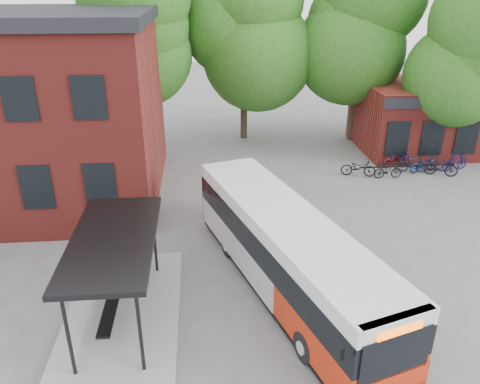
{
  "coord_description": "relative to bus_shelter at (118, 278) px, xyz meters",
  "views": [
    {
      "loc": [
        -1.86,
        -12.99,
        9.61
      ],
      "look_at": [
        -0.4,
        3.75,
        2.0
      ],
      "focal_mm": 35.0,
      "sensor_mm": 36.0,
      "label": 1
    }
  ],
  "objects": [
    {
      "name": "bike_rail",
      "position": [
        13.78,
        11.0,
        -1.26
      ],
      "size": [
        5.2,
        0.1,
        0.38
      ],
      "primitive_type": null,
      "color": "black",
      "rests_on": "ground"
    },
    {
      "name": "tree_2",
      "position": [
        12.5,
        17.0,
        4.05
      ],
      "size": [
        7.92,
        7.92,
        11.0
      ],
      "primitive_type": null,
      "color": "#235817",
      "rests_on": "ground"
    },
    {
      "name": "bus_shelter",
      "position": [
        0.0,
        0.0,
        0.0
      ],
      "size": [
        3.6,
        7.0,
        2.9
      ],
      "primitive_type": null,
      "color": "black",
      "rests_on": "ground"
    },
    {
      "name": "shop_row",
      "position": [
        19.5,
        15.0,
        0.55
      ],
      "size": [
        14.0,
        6.2,
        4.0
      ],
      "primitive_type": null,
      "color": "maroon",
      "rests_on": "ground"
    },
    {
      "name": "bicycle_6",
      "position": [
        14.71,
        10.96,
        -0.98
      ],
      "size": [
        1.89,
        1.14,
        0.94
      ],
      "primitive_type": "imported",
      "rotation": [
        0.0,
        0.0,
        1.89
      ],
      "color": "#051E53",
      "rests_on": "ground"
    },
    {
      "name": "bicycle_0",
      "position": [
        10.98,
        10.72,
        -0.97
      ],
      "size": [
        1.92,
        1.08,
        0.96
      ],
      "primitive_type": "imported",
      "rotation": [
        0.0,
        0.0,
        1.31
      ],
      "color": "black",
      "rests_on": "ground"
    },
    {
      "name": "bicycle_4",
      "position": [
        13.54,
        11.99,
        -0.99
      ],
      "size": [
        1.81,
        0.8,
        0.92
      ],
      "primitive_type": "imported",
      "rotation": [
        0.0,
        0.0,
        1.46
      ],
      "color": "#0E1D50",
      "rests_on": "ground"
    },
    {
      "name": "bicycle_1",
      "position": [
        12.46,
        10.25,
        -1.0
      ],
      "size": [
        1.52,
        0.45,
        0.91
      ],
      "primitive_type": "imported",
      "rotation": [
        0.0,
        0.0,
        1.58
      ],
      "color": "black",
      "rests_on": "ground"
    },
    {
      "name": "bicycle_3",
      "position": [
        14.12,
        10.99,
        -0.96
      ],
      "size": [
        1.69,
        0.81,
        0.98
      ],
      "primitive_type": "imported",
      "rotation": [
        0.0,
        0.0,
        1.35
      ],
      "color": "black",
      "rests_on": "ground"
    },
    {
      "name": "ground",
      "position": [
        4.5,
        1.0,
        -1.45
      ],
      "size": [
        100.0,
        100.0,
        0.0
      ],
      "primitive_type": "plane",
      "color": "#5E5D60"
    },
    {
      "name": "tree_0",
      "position": [
        -1.5,
        17.0,
        4.05
      ],
      "size": [
        7.92,
        7.92,
        11.0
      ],
      "primitive_type": null,
      "color": "#235817",
      "rests_on": "ground"
    },
    {
      "name": "bicycle_2",
      "position": [
        13.54,
        11.87,
        -1.01
      ],
      "size": [
        1.79,
        1.07,
        0.89
      ],
      "primitive_type": "imported",
      "rotation": [
        0.0,
        0.0,
        1.88
      ],
      "color": "#5D1010",
      "rests_on": "ground"
    },
    {
      "name": "bicycle_5",
      "position": [
        15.41,
        10.36,
        -0.93
      ],
      "size": [
        1.8,
        1.12,
        1.05
      ],
      "primitive_type": "imported",
      "rotation": [
        0.0,
        0.0,
        1.18
      ],
      "color": "black",
      "rests_on": "ground"
    },
    {
      "name": "tree_3",
      "position": [
        17.5,
        13.0,
        3.19
      ],
      "size": [
        7.04,
        7.04,
        9.28
      ],
      "primitive_type": null,
      "color": "#235817",
      "rests_on": "ground"
    },
    {
      "name": "bicycle_7",
      "position": [
        16.56,
        11.05,
        -0.93
      ],
      "size": [
        1.79,
        0.96,
        1.03
      ],
      "primitive_type": "imported",
      "rotation": [
        0.0,
        0.0,
        1.86
      ],
      "color": "#0B0E3F",
      "rests_on": "ground"
    },
    {
      "name": "city_bus",
      "position": [
        5.3,
        1.04,
        -0.06
      ],
      "size": [
        5.5,
        11.15,
        2.78
      ],
      "primitive_type": null,
      "rotation": [
        0.0,
        0.0,
        0.3
      ],
      "color": "red",
      "rests_on": "ground"
    },
    {
      "name": "tree_1",
      "position": [
        5.5,
        18.0,
        3.75
      ],
      "size": [
        7.92,
        7.92,
        10.4
      ],
      "primitive_type": null,
      "color": "#235817",
      "rests_on": "ground"
    }
  ]
}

